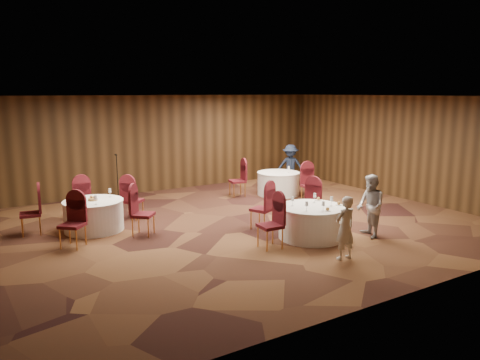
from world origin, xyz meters
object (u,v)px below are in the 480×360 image
table_right (278,183)px  man_c (290,166)px  woman_a (345,228)px  mic_stand (118,191)px  table_left (94,215)px  table_main (311,222)px  woman_b (370,206)px

table_right → man_c: (1.05, 0.73, 0.38)m
woman_a → mic_stand: bearing=-69.7°
table_right → man_c: bearing=34.8°
table_left → table_right: bearing=8.4°
table_left → man_c: 7.42m
mic_stand → man_c: 6.01m
table_left → mic_stand: mic_stand is taller
table_right → mic_stand: bearing=166.5°
table_main → woman_a: (-0.35, -1.42, 0.27)m
table_main → man_c: man_c is taller
table_main → mic_stand: mic_stand is taller
table_right → woman_b: 4.88m
man_c → mic_stand: bearing=-138.6°
table_left → woman_a: woman_a is taller
woman_a → man_c: man_c is taller
table_main → woman_a: size_ratio=1.17×
woman_a → man_c: bearing=-119.0°
table_right → mic_stand: 5.07m
table_main → woman_b: 1.40m
mic_stand → woman_b: mic_stand is taller
table_left → woman_a: 5.97m
table_left → man_c: (7.23, 1.64, 0.38)m
table_right → woman_b: woman_b is taller
table_left → man_c: man_c is taller
table_main → man_c: (3.14, 4.86, 0.38)m
table_left → table_right: size_ratio=1.03×
table_left → woman_a: size_ratio=1.10×
mic_stand → table_right: bearing=-13.5°
woman_a → woman_b: size_ratio=0.89×
table_left → mic_stand: size_ratio=0.92×
mic_stand → man_c: size_ratio=1.02×
mic_stand → man_c: mic_stand is taller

